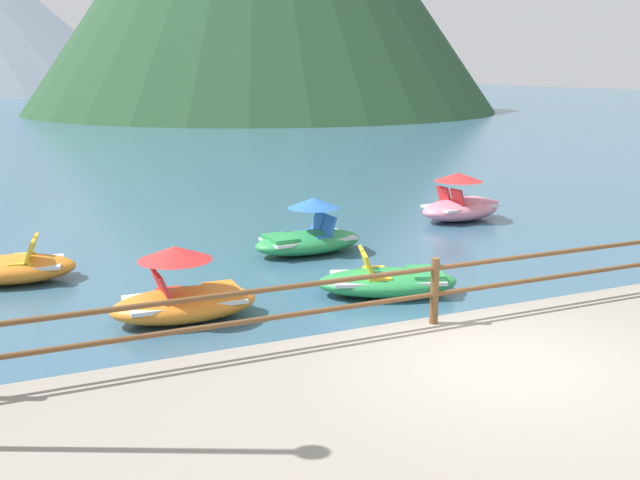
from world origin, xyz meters
The scene contains 7 objects.
ground_plane centered at (0.00, 40.00, 0.00)m, with size 200.00×200.00×0.00m, color #38607A.
dock_railing centered at (0.00, 1.55, 0.99)m, with size 23.92×0.12×0.95m.
pedal_boat_0 centered at (0.73, 4.14, 0.25)m, with size 2.75×1.96×0.82m.
pedal_boat_1 centered at (0.65, 7.47, 0.38)m, with size 2.55×1.34×1.21m.
pedal_boat_2 centered at (-2.90, 4.30, 0.40)m, with size 2.37×1.29×1.22m.
pedal_boat_3 centered at (5.70, 9.10, 0.43)m, with size 2.49×1.62×1.27m.
pedal_boat_5 centered at (-5.28, 7.72, 0.27)m, with size 2.42×1.61×0.85m.
Camera 1 is at (-5.60, -6.92, 3.94)m, focal length 41.94 mm.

